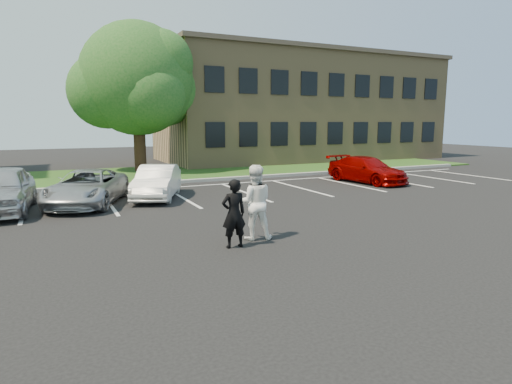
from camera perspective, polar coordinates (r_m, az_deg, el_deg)
ground_plane at (r=10.25m, az=2.44°, el=-7.74°), size 90.00×90.00×0.00m
curb at (r=21.35m, az=-12.86°, el=1.21°), size 40.00×0.30×0.15m
grass_strip at (r=25.24m, az=-14.88°, el=2.27°), size 44.00×8.00×0.08m
stall_lines at (r=18.83m, az=-6.62°, el=0.10°), size 34.00×5.36×0.01m
office_building at (r=35.87m, az=5.80°, el=11.13°), size 22.40×10.40×8.30m
tree at (r=27.09m, az=-15.44°, el=13.97°), size 7.80×7.20×8.80m
man_black_suit at (r=10.26m, az=-2.98°, el=-2.89°), size 0.62×0.41×1.67m
man_white_shirt at (r=10.96m, az=-0.23°, el=-1.39°), size 1.13×1.00×1.93m
car_silver_west at (r=16.60m, az=-30.88°, el=0.29°), size 2.18×4.70×1.56m
car_silver_minivan at (r=16.74m, az=-21.61°, el=0.54°), size 3.69×5.06×1.28m
car_white_sedan at (r=17.40m, az=-13.03°, el=1.32°), size 2.82×4.20×1.31m
car_red_compact at (r=22.13m, az=14.55°, el=2.90°), size 2.36×4.61×1.28m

